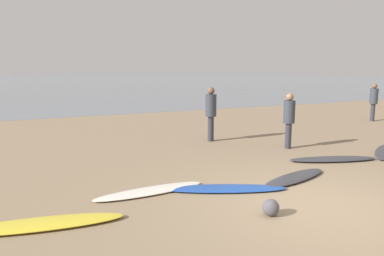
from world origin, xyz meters
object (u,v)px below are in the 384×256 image
object	(u,v)px
surfboard_5	(295,177)
beach_rock_near	(271,208)
surfboard_3	(150,191)
person_2	(289,116)
surfboard_2	(39,224)
surfboard_4	(225,188)
surfboard_6	(333,159)
person_0	(211,110)
person_1	(374,99)

from	to	relation	value
surfboard_5	beach_rock_near	size ratio (longest dim) A/B	7.16
surfboard_3	person_2	distance (m)	5.38
surfboard_2	person_2	xyz separation A→B (m)	(6.93, 2.72, 0.92)
surfboard_4	surfboard_5	world-z (taller)	surfboard_5
surfboard_3	surfboard_4	size ratio (longest dim) A/B	0.91
surfboard_5	surfboard_6	world-z (taller)	surfboard_6
surfboard_3	person_0	distance (m)	5.22
surfboard_3	surfboard_4	bearing A→B (deg)	-22.81
surfboard_4	beach_rock_near	xyz separation A→B (m)	(0.06, -1.39, 0.10)
person_1	person_2	bearing A→B (deg)	131.89
surfboard_2	surfboard_3	bearing A→B (deg)	29.17
person_1	surfboard_5	bearing A→B (deg)	140.99
surfboard_2	person_1	distance (m)	14.93
surfboard_3	surfboard_2	bearing A→B (deg)	-163.52
person_1	surfboard_2	bearing A→B (deg)	131.61
surfboard_3	person_0	size ratio (longest dim) A/B	1.28
surfboard_4	person_1	bearing A→B (deg)	49.80
surfboard_5	person_0	xyz separation A→B (m)	(0.25, 4.38, 0.98)
surfboard_2	surfboard_6	xyz separation A→B (m)	(7.04, 1.08, 0.00)
surfboard_6	person_1	size ratio (longest dim) A/B	1.39
surfboard_6	person_2	xyz separation A→B (m)	(-0.11, 1.65, 0.91)
surfboard_2	surfboard_4	world-z (taller)	surfboard_2
person_0	surfboard_4	bearing A→B (deg)	106.57
person_2	beach_rock_near	size ratio (longest dim) A/B	5.88
surfboard_5	surfboard_2	bearing A→B (deg)	166.50
surfboard_5	person_1	size ratio (longest dim) A/B	1.21
surfboard_4	surfboard_6	size ratio (longest dim) A/B	1.07
surfboard_3	person_0	bearing A→B (deg)	45.28
surfboard_3	beach_rock_near	size ratio (longest dim) A/B	8.03
surfboard_3	person_2	bearing A→B (deg)	17.97
surfboard_5	surfboard_6	distance (m)	2.10
surfboard_3	surfboard_5	size ratio (longest dim) A/B	1.12
surfboard_4	surfboard_6	distance (m)	3.74
person_0	person_1	distance (m)	8.53
surfboard_6	person_0	size ratio (longest dim) A/B	1.31
surfboard_3	person_2	xyz separation A→B (m)	(4.92, 1.98, 0.92)
person_2	beach_rock_near	xyz separation A→B (m)	(-3.47, -3.84, -0.82)
surfboard_6	surfboard_4	bearing A→B (deg)	-149.25
surfboard_2	person_1	world-z (taller)	person_1
surfboard_3	surfboard_6	xyz separation A→B (m)	(5.03, 0.33, 0.01)
surfboard_3	person_1	distance (m)	12.79
surfboard_2	surfboard_3	size ratio (longest dim) A/B	1.14
surfboard_2	person_0	xyz separation A→B (m)	(5.36, 4.63, 0.98)
surfboard_4	person_0	bearing A→B (deg)	88.83
surfboard_4	surfboard_3	bearing A→B (deg)	-175.73
surfboard_4	surfboard_6	world-z (taller)	surfboard_6
surfboard_2	surfboard_6	size ratio (longest dim) A/B	1.11
surfboard_2	surfboard_3	distance (m)	2.15
surfboard_5	person_0	world-z (taller)	person_0
surfboard_3	surfboard_5	distance (m)	3.14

